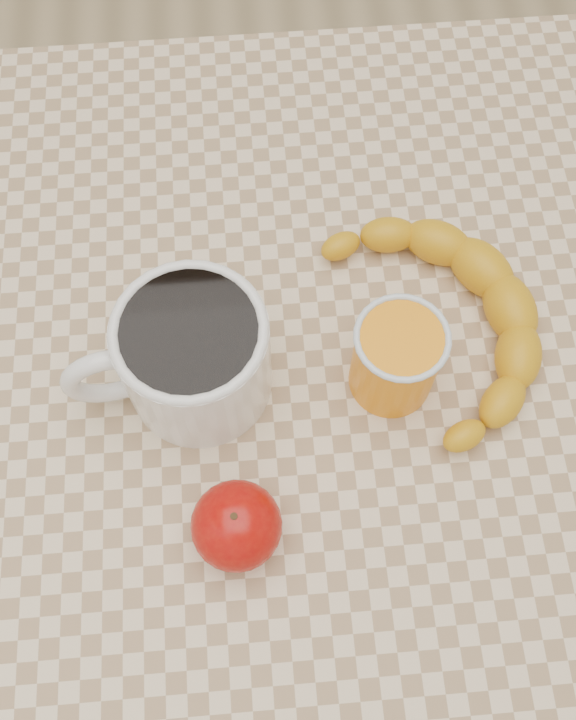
{
  "coord_description": "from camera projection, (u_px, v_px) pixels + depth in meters",
  "views": [
    {
      "loc": [
        -0.02,
        -0.28,
        1.41
      ],
      "look_at": [
        0.0,
        0.0,
        0.77
      ],
      "focal_mm": 40.0,
      "sensor_mm": 36.0,
      "label": 1
    }
  ],
  "objects": [
    {
      "name": "orange_juice_glass",
      "position": [
        396.0,
        358.0,
        0.67
      ],
      "size": [
        0.08,
        0.08,
        0.09
      ],
      "color": "orange",
      "rests_on": "table"
    },
    {
      "name": "table",
      "position": [
        288.0,
        403.0,
        0.79
      ],
      "size": [
        0.8,
        0.8,
        0.75
      ],
      "color": "beige",
      "rests_on": "ground"
    },
    {
      "name": "banana",
      "position": [
        445.0,
        319.0,
        0.71
      ],
      "size": [
        0.32,
        0.37,
        0.05
      ],
      "primitive_type": null,
      "rotation": [
        0.0,
        0.0,
        0.23
      ],
      "color": "gold",
      "rests_on": "table"
    },
    {
      "name": "ground",
      "position": [
        288.0,
        536.0,
        1.4
      ],
      "size": [
        3.0,
        3.0,
        0.0
      ],
      "primitive_type": "plane",
      "color": "tan",
      "rests_on": "ground"
    },
    {
      "name": "apple",
      "position": [
        237.0,
        526.0,
        0.63
      ],
      "size": [
        0.09,
        0.09,
        0.07
      ],
      "color": "#970505",
      "rests_on": "table"
    },
    {
      "name": "coffee_mug",
      "position": [
        190.0,
        355.0,
        0.66
      ],
      "size": [
        0.18,
        0.14,
        0.11
      ],
      "color": "white",
      "rests_on": "table"
    }
  ]
}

